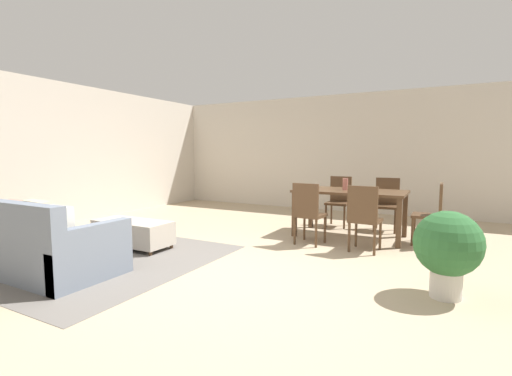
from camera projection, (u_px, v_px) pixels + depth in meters
ground_plane at (236, 273)px, 4.09m from camera, size 10.80×10.80×0.00m
wall_back at (348, 153)px, 8.34m from camera, size 9.00×0.12×2.70m
wall_left at (38, 153)px, 6.52m from camera, size 0.12×11.00×2.70m
area_rug at (92, 257)px, 4.71m from camera, size 3.00×2.80×0.01m
couch at (35, 246)px, 4.13m from camera, size 1.97×0.94×0.86m
ottoman_table at (133, 232)px, 5.19m from camera, size 1.16×0.51×0.39m
dining_table at (350, 196)px, 5.82m from camera, size 1.72×0.91×0.76m
dining_chair_near_left at (308, 210)px, 5.30m from camera, size 0.43×0.43×0.92m
dining_chair_near_right at (364, 215)px, 4.90m from camera, size 0.42×0.42×0.92m
dining_chair_far_left at (339, 198)px, 6.72m from camera, size 0.40×0.40×0.92m
dining_chair_far_right at (387, 201)px, 6.32m from camera, size 0.42×0.42×0.92m
dining_chair_head_east at (433, 210)px, 5.28m from camera, size 0.40×0.40×0.92m
vase_centerpiece at (345, 184)px, 5.83m from camera, size 0.09×0.09×0.19m
potted_plant at (448, 247)px, 3.35m from camera, size 0.61×0.61×0.82m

